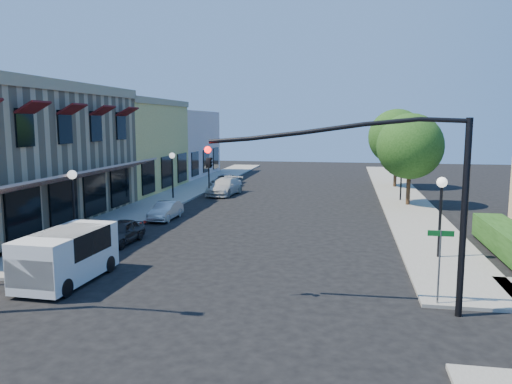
% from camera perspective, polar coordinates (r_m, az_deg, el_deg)
% --- Properties ---
extents(ground, '(120.00, 120.00, 0.00)m').
position_cam_1_polar(ground, '(15.78, -7.35, -13.91)').
color(ground, black).
rests_on(ground, ground).
extents(sidewalk_left, '(3.50, 50.00, 0.12)m').
position_cam_1_polar(sidewalk_left, '(43.41, -7.54, 0.26)').
color(sidewalk_left, gray).
rests_on(sidewalk_left, ground).
extents(sidewalk_right, '(3.50, 50.00, 0.12)m').
position_cam_1_polar(sidewalk_right, '(41.54, 16.10, -0.34)').
color(sidewalk_right, gray).
rests_on(sidewalk_right, ground).
extents(curb_red_strip, '(0.25, 10.00, 0.06)m').
position_cam_1_polar(curb_red_strip, '(25.41, -16.79, -5.69)').
color(curb_red_strip, maroon).
rests_on(curb_red_strip, ground).
extents(yellow_stucco_building, '(10.00, 12.00, 7.60)m').
position_cam_1_polar(yellow_stucco_building, '(44.72, -16.32, 5.04)').
color(yellow_stucco_building, tan).
rests_on(yellow_stucco_building, ground).
extents(pink_stucco_building, '(10.00, 12.00, 7.00)m').
position_cam_1_polar(pink_stucco_building, '(55.70, -10.76, 5.44)').
color(pink_stucco_building, beige).
rests_on(pink_stucco_building, ground).
extents(hedge, '(1.40, 8.00, 1.10)m').
position_cam_1_polar(hedge, '(24.72, 27.07, -6.62)').
color(hedge, '#1A3F12').
rests_on(hedge, ground).
extents(street_tree_a, '(4.56, 4.56, 6.48)m').
position_cam_1_polar(street_tree_a, '(36.21, 17.20, 5.01)').
color(street_tree_a, '#342014').
rests_on(street_tree_a, ground).
extents(street_tree_b, '(4.94, 4.94, 7.02)m').
position_cam_1_polar(street_tree_b, '(46.13, 15.77, 6.07)').
color(street_tree_b, '#342014').
rests_on(street_tree_b, ground).
extents(signal_mast_arm, '(8.01, 0.39, 6.00)m').
position_cam_1_polar(signal_mast_arm, '(15.57, 15.16, 1.15)').
color(signal_mast_arm, black).
rests_on(signal_mast_arm, ground).
extents(street_name_sign, '(0.80, 0.06, 2.50)m').
position_cam_1_polar(street_name_sign, '(16.91, 20.26, -6.78)').
color(street_name_sign, '#595B5E').
rests_on(street_name_sign, ground).
extents(lamppost_left_near, '(0.44, 0.44, 3.57)m').
position_cam_1_polar(lamppost_left_near, '(25.70, -20.21, 0.51)').
color(lamppost_left_near, black).
rests_on(lamppost_left_near, ground).
extents(lamppost_left_far, '(0.44, 0.44, 3.57)m').
position_cam_1_polar(lamppost_left_far, '(38.34, -9.55, 3.22)').
color(lamppost_left_far, black).
rests_on(lamppost_left_far, ground).
extents(lamppost_right_near, '(0.44, 0.44, 3.57)m').
position_cam_1_polar(lamppost_right_near, '(22.49, 20.41, -0.51)').
color(lamppost_right_near, black).
rests_on(lamppost_right_near, ground).
extents(lamppost_right_far, '(0.44, 0.44, 3.57)m').
position_cam_1_polar(lamppost_right_far, '(38.25, 16.31, 2.99)').
color(lamppost_right_far, black).
rests_on(lamppost_right_far, ground).
extents(white_van, '(2.03, 4.37, 1.91)m').
position_cam_1_polar(white_van, '(19.65, -20.89, -6.56)').
color(white_van, silver).
rests_on(white_van, ground).
extents(parked_car_a, '(1.45, 3.39, 1.14)m').
position_cam_1_polar(parked_car_a, '(25.12, -15.25, -4.45)').
color(parked_car_a, black).
rests_on(parked_car_a, ground).
extents(parked_car_b, '(1.22, 3.30, 1.08)m').
position_cam_1_polar(parked_car_b, '(30.68, -10.29, -2.12)').
color(parked_car_b, '#B9BDBE').
rests_on(parked_car_b, ground).
extents(parked_car_c, '(2.44, 4.85, 1.35)m').
position_cam_1_polar(parked_car_c, '(40.45, -3.60, 0.62)').
color(parked_car_c, beige).
rests_on(parked_car_c, ground).
extents(parked_car_d, '(2.16, 4.39, 1.20)m').
position_cam_1_polar(parked_car_d, '(44.73, -3.58, 1.23)').
color(parked_car_d, gray).
rests_on(parked_car_d, ground).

